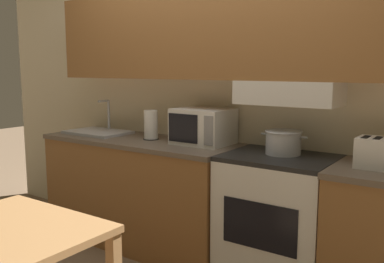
{
  "coord_description": "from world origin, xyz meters",
  "views": [
    {
      "loc": [
        1.68,
        -2.9,
        1.47
      ],
      "look_at": [
        0.05,
        -0.55,
        1.04
      ],
      "focal_mm": 40.0,
      "sensor_mm": 36.0,
      "label": 1
    }
  ],
  "objects": [
    {
      "name": "lower_counter_right_stub",
      "position": [
        1.22,
        -0.3,
        0.45
      ],
      "size": [
        0.56,
        0.62,
        0.89
      ],
      "color": "#936033",
      "rests_on": "ground_plane"
    },
    {
      "name": "paper_towel_roll",
      "position": [
        -0.55,
        -0.26,
        1.01
      ],
      "size": [
        0.13,
        0.13,
        0.24
      ],
      "color": "black",
      "rests_on": "lower_counter_main"
    },
    {
      "name": "ground_plane",
      "position": [
        0.0,
        0.0,
        0.0
      ],
      "size": [
        16.0,
        16.0,
        0.0
      ],
      "primitive_type": "plane",
      "color": "#7F664C"
    },
    {
      "name": "wall_back",
      "position": [
        0.02,
        -0.07,
        1.49
      ],
      "size": [
        5.38,
        0.38,
        2.55
      ],
      "color": "beige",
      "rests_on": "ground_plane"
    },
    {
      "name": "lower_counter_main",
      "position": [
        -0.65,
        -0.3,
        0.45
      ],
      "size": [
        1.71,
        0.62,
        0.89
      ],
      "color": "#936033",
      "rests_on": "ground_plane"
    },
    {
      "name": "toaster",
      "position": [
        1.21,
        -0.29,
        0.98
      ],
      "size": [
        0.3,
        0.2,
        0.18
      ],
      "color": "white",
      "rests_on": "lower_counter_right_stub"
    },
    {
      "name": "microwave",
      "position": [
        -0.09,
        -0.2,
        1.03
      ],
      "size": [
        0.42,
        0.35,
        0.27
      ],
      "color": "white",
      "rests_on": "lower_counter_main"
    },
    {
      "name": "stove_range",
      "position": [
        0.58,
        -0.29,
        0.45
      ],
      "size": [
        0.72,
        0.58,
        0.89
      ],
      "color": "white",
      "rests_on": "ground_plane"
    },
    {
      "name": "cooking_pot",
      "position": [
        0.57,
        -0.22,
        0.98
      ],
      "size": [
        0.33,
        0.25,
        0.16
      ],
      "color": "#B7BABF",
      "rests_on": "stove_range"
    },
    {
      "name": "dining_table",
      "position": [
        -0.13,
        -1.83,
        0.61
      ],
      "size": [
        0.85,
        0.7,
        0.73
      ],
      "color": "#B27F4C",
      "rests_on": "ground_plane"
    },
    {
      "name": "sink_basin",
      "position": [
        -1.14,
        -0.3,
        0.91
      ],
      "size": [
        0.55,
        0.37,
        0.29
      ],
      "color": "#B7BABF",
      "rests_on": "lower_counter_main"
    }
  ]
}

